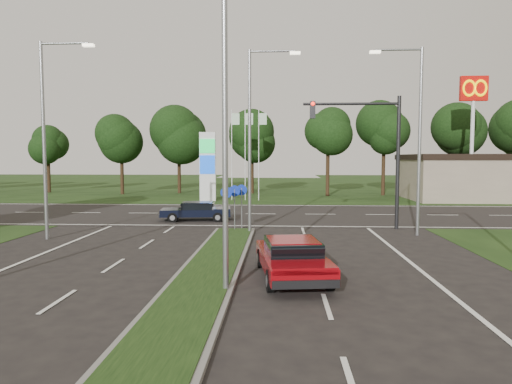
{
  "coord_description": "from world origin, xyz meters",
  "views": [
    {
      "loc": [
        2.3,
        -6.41,
        3.76
      ],
      "look_at": [
        1.19,
        14.5,
        2.2
      ],
      "focal_mm": 32.0,
      "sensor_mm": 36.0,
      "label": 1
    }
  ],
  "objects": [
    {
      "name": "verge_far",
      "position": [
        0.0,
        55.0,
        0.0
      ],
      "size": [
        160.0,
        50.0,
        0.02
      ],
      "primitive_type": "cube",
      "color": "black",
      "rests_on": "ground"
    },
    {
      "name": "cross_road",
      "position": [
        0.0,
        24.0,
        0.0
      ],
      "size": [
        160.0,
        12.0,
        0.02
      ],
      "primitive_type": "cube",
      "color": "black",
      "rests_on": "ground"
    },
    {
      "name": "median_kerb",
      "position": [
        0.0,
        4.0,
        0.06
      ],
      "size": [
        2.0,
        26.0,
        0.12
      ],
      "primitive_type": "cube",
      "color": "slate",
      "rests_on": "ground"
    },
    {
      "name": "commercial_building",
      "position": [
        22.0,
        36.0,
        2.0
      ],
      "size": [
        16.0,
        9.0,
        4.0
      ],
      "primitive_type": "cube",
      "color": "gray",
      "rests_on": "ground"
    },
    {
      "name": "streetlight_median_near",
      "position": [
        1.0,
        6.0,
        5.08
      ],
      "size": [
        2.53,
        0.22,
        9.0
      ],
      "color": "gray",
      "rests_on": "ground"
    },
    {
      "name": "streetlight_median_far",
      "position": [
        1.0,
        16.0,
        5.08
      ],
      "size": [
        2.53,
        0.22,
        9.0
      ],
      "color": "gray",
      "rests_on": "ground"
    },
    {
      "name": "streetlight_left_far",
      "position": [
        -8.3,
        14.0,
        5.08
      ],
      "size": [
        2.53,
        0.22,
        9.0
      ],
      "color": "gray",
      "rests_on": "ground"
    },
    {
      "name": "streetlight_right_far",
      "position": [
        8.8,
        16.0,
        5.08
      ],
      "size": [
        2.53,
        0.22,
        9.0
      ],
      "rotation": [
        0.0,
        0.0,
        3.14
      ],
      "color": "gray",
      "rests_on": "ground"
    },
    {
      "name": "traffic_signal",
      "position": [
        7.19,
        18.0,
        4.65
      ],
      "size": [
        5.1,
        0.42,
        7.0
      ],
      "color": "black",
      "rests_on": "ground"
    },
    {
      "name": "median_signs",
      "position": [
        0.0,
        16.4,
        1.71
      ],
      "size": [
        1.16,
        1.76,
        2.38
      ],
      "color": "gray",
      "rests_on": "ground"
    },
    {
      "name": "gas_pylon",
      "position": [
        -3.79,
        33.05,
        3.2
      ],
      "size": [
        5.8,
        1.26,
        8.0
      ],
      "color": "silver",
      "rests_on": "ground"
    },
    {
      "name": "mcdonalds_sign",
      "position": [
        18.0,
        31.97,
        7.99
      ],
      "size": [
        2.2,
        0.47,
        10.4
      ],
      "color": "silver",
      "rests_on": "ground"
    },
    {
      "name": "treeline_far",
      "position": [
        0.1,
        39.93,
        6.83
      ],
      "size": [
        6.0,
        6.0,
        9.9
      ],
      "color": "black",
      "rests_on": "ground"
    },
    {
      "name": "red_sedan",
      "position": [
        2.69,
        7.7,
        0.67
      ],
      "size": [
        2.45,
        4.75,
        1.25
      ],
      "rotation": [
        0.0,
        0.0,
        0.14
      ],
      "color": "#95080E",
      "rests_on": "ground"
    },
    {
      "name": "navy_sedan",
      "position": [
        -2.72,
        20.56,
        0.61
      ],
      "size": [
        4.27,
        2.14,
        1.13
      ],
      "rotation": [
        0.0,
        0.0,
        1.69
      ],
      "color": "black",
      "rests_on": "ground"
    }
  ]
}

